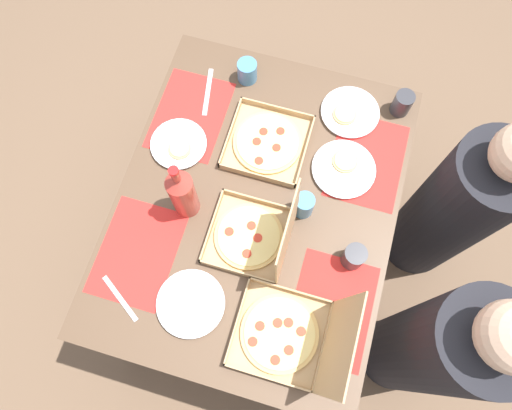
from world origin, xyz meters
TOP-DOWN VIEW (x-y plane):
  - ground_plane at (0.00, 0.00)m, footprint 6.00×6.00m
  - dining_table at (0.00, 0.00)m, footprint 1.25×0.99m
  - placemat_near_left at (-0.28, -0.35)m, footprint 0.36×0.26m
  - placemat_near_right at (0.28, -0.35)m, footprint 0.36×0.26m
  - placemat_far_left at (-0.28, 0.35)m, footprint 0.36×0.26m
  - placemat_far_right at (0.28, 0.35)m, footprint 0.36×0.26m
  - pizza_box_edge_far at (-0.25, -0.03)m, footprint 0.29×0.29m
  - pizza_box_corner_left at (0.12, 0.04)m, footprint 0.27×0.28m
  - pizza_box_corner_right at (0.41, 0.24)m, footprint 0.29×0.34m
  - plate_middle at (0.40, -0.11)m, footprint 0.23×0.23m
  - plate_far_left at (-0.14, -0.34)m, footprint 0.21×0.21m
  - plate_near_left at (-0.22, 0.27)m, footprint 0.23×0.23m
  - plate_near_right at (-0.46, 0.24)m, footprint 0.22×0.22m
  - soda_bottle at (0.07, -0.23)m, footprint 0.09×0.09m
  - cup_red at (-0.03, 0.16)m, footprint 0.07×0.07m
  - cup_clear_right at (-0.53, 0.42)m, footprint 0.07×0.07m
  - cup_spare at (-0.50, -0.18)m, footprint 0.08×0.08m
  - cup_clear_left at (0.10, 0.37)m, footprint 0.08×0.08m
  - knife_by_far_left at (-0.40, -0.31)m, footprint 0.21×0.06m
  - fork_by_near_left at (0.45, -0.34)m, footprint 0.12×0.17m
  - diner_left_seat at (-0.28, 0.76)m, footprint 0.32×0.32m
  - diner_right_seat at (0.28, 0.76)m, footprint 0.32×0.32m

SIDE VIEW (x-z plane):
  - ground_plane at x=0.00m, z-range 0.00..0.00m
  - diner_left_seat at x=-0.28m, z-range -0.06..1.10m
  - diner_right_seat at x=0.28m, z-range -0.06..1.17m
  - dining_table at x=0.00m, z-range 0.26..1.01m
  - placemat_near_left at x=-0.28m, z-range 0.75..0.76m
  - placemat_near_right at x=0.28m, z-range 0.75..0.76m
  - placemat_far_left at x=-0.28m, z-range 0.75..0.76m
  - placemat_far_right at x=0.28m, z-range 0.75..0.76m
  - knife_by_far_left at x=-0.40m, z-range 0.75..0.76m
  - fork_by_near_left at x=0.45m, z-range 0.75..0.76m
  - plate_middle at x=0.40m, z-range 0.75..0.77m
  - plate_near_left at x=-0.22m, z-range 0.75..0.78m
  - plate_near_right at x=-0.46m, z-range 0.75..0.78m
  - plate_far_left at x=-0.14m, z-range 0.75..0.78m
  - pizza_box_edge_far at x=-0.25m, z-range 0.75..0.78m
  - cup_spare at x=-0.50m, z-range 0.75..0.84m
  - cup_clear_left at x=0.10m, z-range 0.75..0.85m
  - pizza_box_corner_left at x=0.12m, z-range 0.65..0.96m
  - cup_clear_right at x=-0.53m, z-range 0.75..0.85m
  - pizza_box_corner_right at x=0.41m, z-range 0.64..0.97m
  - cup_red at x=-0.03m, z-range 0.75..0.86m
  - soda_bottle at x=0.07m, z-range 0.72..1.05m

